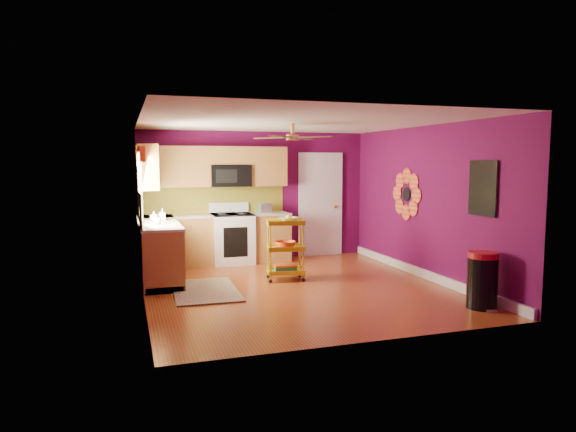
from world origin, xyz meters
name	(u,v)px	position (x,y,z in m)	size (l,w,h in m)	color
ground	(297,287)	(0.00, 0.00, 0.00)	(5.00, 5.00, 0.00)	maroon
room_envelope	(298,181)	(0.03, 0.00, 1.63)	(4.54, 5.04, 2.52)	#590A41
lower_cabinets	(192,245)	(-1.35, 1.82, 0.43)	(2.81, 2.31, 0.94)	#8F5E27
electric_range	(232,238)	(-0.55, 2.17, 0.48)	(0.76, 0.66, 1.13)	white
upper_cabinetry	(194,168)	(-1.24, 2.17, 1.80)	(2.80, 2.30, 1.26)	#8F5E27
left_window	(140,173)	(-2.22, 1.05, 1.74)	(0.08, 1.35, 1.08)	white
panel_door	(320,205)	(1.35, 2.47, 1.02)	(0.95, 0.11, 2.15)	white
right_wall_art	(438,192)	(2.23, -0.34, 1.44)	(0.04, 2.74, 1.04)	black
ceiling_fan	(293,137)	(0.00, 0.20, 2.29)	(1.01, 1.01, 0.26)	#BF8C3F
shag_rug	(205,290)	(-1.37, 0.19, 0.01)	(0.93, 1.52, 0.02)	#311E10
rolling_cart	(286,247)	(0.00, 0.54, 0.55)	(0.66, 0.53, 1.06)	gold
trash_can	(482,280)	(1.96, -1.80, 0.37)	(0.49, 0.49, 0.75)	black
teal_kettle	(263,208)	(0.08, 2.21, 1.02)	(0.18, 0.18, 0.21)	teal
toaster	(265,208)	(0.11, 2.19, 1.03)	(0.22, 0.15, 0.18)	beige
soap_bottle_a	(162,214)	(-1.88, 1.40, 1.05)	(0.09, 0.10, 0.21)	#EA3F72
soap_bottle_b	(154,217)	(-2.01, 1.30, 1.02)	(0.13, 0.13, 0.17)	white
counter_dish	(156,216)	(-1.95, 1.89, 0.97)	(0.24, 0.24, 0.06)	white
counter_cup	(157,221)	(-1.98, 0.93, 0.99)	(0.12, 0.12, 0.09)	white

